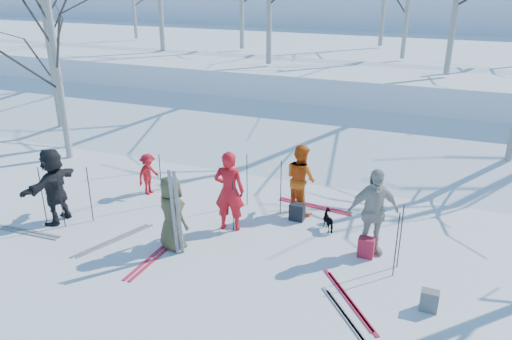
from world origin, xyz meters
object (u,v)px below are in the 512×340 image
at_px(skier_red_seated, 148,174).
at_px(backpack_dark, 297,212).
at_px(skier_cream_east, 373,212).
at_px(skier_grey_west, 54,186).
at_px(backpack_red, 366,247).
at_px(backpack_grey, 429,301).
at_px(skier_red_north, 229,191).
at_px(skier_redor_behind, 301,179).
at_px(dog, 330,220).
at_px(skier_olive_center, 172,213).

bearing_deg(skier_red_seated, backpack_dark, -82.26).
distance_m(skier_cream_east, skier_grey_west, 7.07).
xyz_separation_m(backpack_red, backpack_grey, (1.31, -1.34, -0.02)).
xyz_separation_m(skier_red_north, skier_grey_west, (-3.85, -1.13, -0.04)).
bearing_deg(skier_red_seated, skier_red_north, -101.68).
bearing_deg(backpack_red, backpack_dark, 149.88).
distance_m(skier_red_north, backpack_red, 3.14).
height_order(skier_cream_east, backpack_red, skier_cream_east).
bearing_deg(skier_redor_behind, dog, -179.79).
distance_m(dog, backpack_dark, 0.84).
bearing_deg(skier_red_seated, skier_cream_east, -90.44).
height_order(skier_red_seated, backpack_grey, skier_red_seated).
xyz_separation_m(skier_red_north, skier_cream_east, (3.10, 0.13, 0.00)).
distance_m(skier_olive_center, backpack_red, 4.02).
bearing_deg(backpack_grey, backpack_red, 134.36).
relative_size(skier_grey_west, backpack_dark, 4.44).
distance_m(skier_grey_west, backpack_red, 7.02).
bearing_deg(skier_grey_west, dog, 106.21).
xyz_separation_m(skier_red_north, backpack_grey, (4.37, -1.41, -0.73)).
xyz_separation_m(skier_cream_east, dog, (-1.01, 0.66, -0.70)).
relative_size(skier_redor_behind, skier_cream_east, 0.91).
distance_m(dog, backpack_grey, 3.16).
bearing_deg(dog, backpack_dark, -51.16).
xyz_separation_m(skier_cream_east, backpack_dark, (-1.83, 0.84, -0.73)).
bearing_deg(skier_redor_behind, skier_red_seated, 43.19).
bearing_deg(backpack_red, skier_red_north, 178.77).
height_order(skier_cream_east, backpack_grey, skier_cream_east).
xyz_separation_m(skier_redor_behind, skier_red_seated, (-3.95, -0.47, -0.30)).
bearing_deg(skier_grey_west, backpack_grey, 86.42).
bearing_deg(backpack_grey, backpack_dark, 142.49).
bearing_deg(backpack_dark, skier_red_seated, 179.96).
xyz_separation_m(skier_red_north, backpack_red, (3.06, -0.07, -0.71)).
distance_m(skier_olive_center, skier_red_north, 1.41).
relative_size(skier_olive_center, skier_red_seated, 1.47).
relative_size(skier_olive_center, skier_grey_west, 0.90).
xyz_separation_m(skier_olive_center, skier_grey_west, (-3.09, 0.05, 0.09)).
distance_m(skier_olive_center, skier_grey_west, 3.10).
height_order(skier_grey_west, backpack_dark, skier_grey_west).
relative_size(skier_red_north, backpack_red, 4.40).
bearing_deg(skier_red_north, backpack_red, 167.81).
xyz_separation_m(skier_olive_center, skier_redor_behind, (1.95, 2.63, 0.04)).
distance_m(skier_grey_west, backpack_grey, 8.26).
height_order(backpack_grey, backpack_dark, backpack_dark).
distance_m(skier_redor_behind, backpack_grey, 4.32).
xyz_separation_m(backpack_red, backpack_dark, (-1.78, 1.03, -0.01)).
distance_m(backpack_grey, backpack_dark, 3.90).
bearing_deg(dog, skier_red_north, -18.02).
bearing_deg(skier_cream_east, backpack_grey, -81.67).
height_order(skier_olive_center, backpack_red, skier_olive_center).
height_order(skier_red_seated, skier_cream_east, skier_cream_east).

